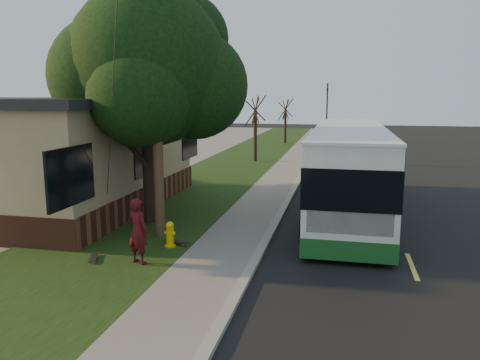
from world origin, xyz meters
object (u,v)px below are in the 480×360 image
at_px(fire_hydrant, 170,234).
at_px(distant_car, 335,141).
at_px(traffic_signal, 327,108).
at_px(skateboard_spare, 177,242).
at_px(skateboarder, 138,231).
at_px(dumpster, 111,167).
at_px(utility_pole, 156,86).
at_px(transit_bus, 349,168).
at_px(bare_tree_near, 255,129).
at_px(skateboard_main, 93,258).
at_px(leafy_tree, 150,70).
at_px(bare_tree_far, 285,122).

xyz_separation_m(fire_hydrant, distant_car, (4.10, 27.19, 0.23)).
bearing_deg(traffic_signal, skateboard_spare, -95.08).
height_order(skateboarder, dumpster, skateboarder).
bearing_deg(utility_pole, transit_bus, 37.88).
relative_size(traffic_signal, transit_bus, 0.47).
xyz_separation_m(fire_hydrant, transit_bus, (4.97, 5.41, 1.27)).
height_order(bare_tree_near, skateboard_main, bare_tree_near).
relative_size(leafy_tree, bare_tree_far, 1.94).
distance_m(bare_tree_near, transit_bus, 13.90).
distance_m(transit_bus, skateboarder, 8.69).
bearing_deg(distant_car, bare_tree_near, -119.46).
bearing_deg(fire_hydrant, dumpster, 125.54).
xyz_separation_m(leafy_tree, skateboard_main, (-0.02, -4.12, -5.05)).
bearing_deg(utility_pole, traffic_signal, 83.42).
relative_size(traffic_signal, distant_car, 1.41).
bearing_deg(leafy_tree, utility_pole, -62.40).
relative_size(leafy_tree, dumpster, 4.48).
relative_size(fire_hydrant, bare_tree_near, 0.17).
xyz_separation_m(fire_hydrant, traffic_signal, (3.10, 34.00, 2.73)).
distance_m(utility_pole, leafy_tree, 1.94).
relative_size(skateboarder, dumpster, 0.99).
height_order(bare_tree_near, traffic_signal, traffic_signal).
distance_m(skateboarder, dumpster, 12.92).
xyz_separation_m(fire_hydrant, bare_tree_far, (-0.40, 30.00, 1.57)).
bearing_deg(skateboard_spare, traffic_signal, 84.92).
height_order(bare_tree_far, skateboarder, bare_tree_far).
relative_size(bare_tree_near, transit_bus, 0.36).
relative_size(bare_tree_near, skateboard_spare, 4.88).
distance_m(traffic_signal, distant_car, 7.33).
distance_m(transit_bus, distant_car, 21.82).
relative_size(traffic_signal, dumpster, 3.16).
height_order(bare_tree_far, skateboard_spare, bare_tree_far).
height_order(skateboard_spare, dumpster, dumpster).
relative_size(transit_bus, distant_car, 3.02).
bearing_deg(skateboard_spare, skateboarder, -103.28).
distance_m(utility_pole, skateboarder, 4.45).
height_order(traffic_signal, skateboarder, traffic_signal).
height_order(fire_hydrant, dumpster, dumpster).
bearing_deg(bare_tree_near, skateboard_spare, -86.77).
bearing_deg(bare_tree_near, utility_pole, -89.34).
bearing_deg(bare_tree_near, dumpster, -125.73).
relative_size(skateboard_main, dumpster, 0.41).
bearing_deg(traffic_signal, dumpster, -112.34).
bearing_deg(bare_tree_far, skateboarder, -89.83).
bearing_deg(transit_bus, traffic_signal, 93.75).
bearing_deg(skateboard_main, bare_tree_near, 87.97).
bearing_deg(distant_car, skateboarder, -99.65).
distance_m(utility_pole, skateboard_main, 5.22).
xyz_separation_m(bare_tree_far, skateboarder, (0.09, -31.44, -1.07)).
bearing_deg(dumpster, traffic_signal, 67.66).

